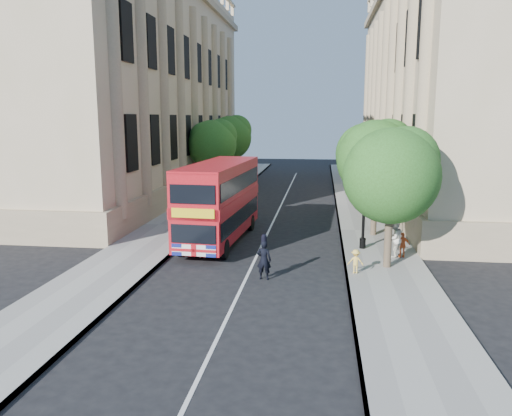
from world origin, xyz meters
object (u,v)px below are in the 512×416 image
at_px(box_van, 222,204).
at_px(woman_pedestrian, 394,239).
at_px(double_decker_bus, 220,200).
at_px(lamp_post, 364,200).
at_px(police_constable, 264,260).

height_order(box_van, woman_pedestrian, box_van).
xyz_separation_m(double_decker_bus, box_van, (-0.63, 3.66, -0.89)).
height_order(lamp_post, double_decker_bus, lamp_post).
bearing_deg(woman_pedestrian, double_decker_bus, -54.24).
bearing_deg(double_decker_bus, box_van, 103.33).
xyz_separation_m(lamp_post, police_constable, (-4.27, -5.00, -1.71)).
distance_m(lamp_post, police_constable, 6.79).
xyz_separation_m(double_decker_bus, woman_pedestrian, (8.56, -2.22, -1.25)).
xyz_separation_m(box_van, police_constable, (3.62, -9.48, -0.55)).
bearing_deg(box_van, woman_pedestrian, -37.94).
bearing_deg(box_van, double_decker_bus, -85.56).
bearing_deg(woman_pedestrian, box_van, -72.33).
bearing_deg(lamp_post, police_constable, -130.51).
bearing_deg(box_van, lamp_post, -34.90).
height_order(lamp_post, police_constable, lamp_post).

